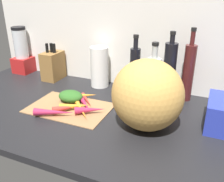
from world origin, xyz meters
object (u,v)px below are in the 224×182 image
(carrot_5, at_px, (75,106))
(paper_towel_roll, at_px, (99,67))
(carrot_2, at_px, (85,104))
(carrot_3, at_px, (81,110))
(carrot_1, at_px, (54,112))
(bottle_0, at_px, (135,70))
(bottle_3, at_px, (188,72))
(bottle_2, at_px, (169,70))
(cutting_board, at_px, (70,107))
(carrot_7, at_px, (87,100))
(carrot_6, at_px, (81,96))
(carrot_4, at_px, (90,110))
(winter_squash, at_px, (147,95))
(blender_appliance, at_px, (22,53))
(bottle_1, at_px, (153,75))
(carrot_0, at_px, (70,107))
(knife_block, at_px, (53,65))

(carrot_5, xyz_separation_m, paper_towel_roll, (-0.03, 0.33, 0.09))
(carrot_2, relative_size, carrot_3, 0.84)
(carrot_1, xyz_separation_m, carrot_3, (0.09, 0.08, -0.01))
(bottle_0, xyz_separation_m, bottle_3, (0.27, 0.02, 0.02))
(carrot_2, xyz_separation_m, bottle_2, (0.34, 0.29, 0.13))
(cutting_board, bearing_deg, carrot_7, 58.50)
(cutting_board, xyz_separation_m, carrot_6, (0.00, 0.10, 0.02))
(cutting_board, height_order, carrot_4, carrot_4)
(winter_squash, height_order, blender_appliance, blender_appliance)
(blender_appliance, distance_m, bottle_1, 0.90)
(carrot_0, height_order, carrot_7, carrot_0)
(paper_towel_roll, distance_m, bottle_1, 0.32)
(carrot_5, distance_m, paper_towel_roll, 0.34)
(knife_block, relative_size, blender_appliance, 0.75)
(carrot_5, relative_size, bottle_0, 0.46)
(winter_squash, distance_m, bottle_2, 0.34)
(carrot_5, height_order, bottle_1, bottle_1)
(carrot_2, bearing_deg, winter_squash, -8.74)
(carrot_4, xyz_separation_m, bottle_3, (0.38, 0.34, 0.13))
(blender_appliance, xyz_separation_m, bottle_2, (0.98, -0.02, 0.02))
(cutting_board, relative_size, winter_squash, 1.32)
(blender_appliance, height_order, bottle_2, bottle_2)
(carrot_3, distance_m, winter_squash, 0.33)
(carrot_5, distance_m, knife_block, 0.48)
(blender_appliance, distance_m, bottle_3, 1.07)
(carrot_4, bearing_deg, winter_squash, -0.26)
(bottle_1, bearing_deg, cutting_board, -134.93)
(bottle_1, bearing_deg, carrot_2, -130.75)
(cutting_board, xyz_separation_m, bottle_2, (0.41, 0.32, 0.15))
(carrot_2, height_order, carrot_6, carrot_6)
(carrot_2, bearing_deg, carrot_1, -122.95)
(cutting_board, relative_size, carrot_5, 2.65)
(carrot_1, xyz_separation_m, bottle_3, (0.51, 0.43, 0.13))
(carrot_6, xyz_separation_m, bottle_3, (0.49, 0.22, 0.13))
(cutting_board, xyz_separation_m, carrot_1, (-0.02, -0.10, 0.02))
(knife_block, xyz_separation_m, bottle_2, (0.72, 0.01, 0.06))
(blender_appliance, relative_size, bottle_3, 0.83)
(blender_appliance, bearing_deg, bottle_3, -0.55)
(blender_appliance, bearing_deg, bottle_2, -1.12)
(carrot_3, xyz_separation_m, blender_appliance, (-0.65, 0.36, 0.11))
(carrot_2, bearing_deg, knife_block, 143.72)
(carrot_1, height_order, bottle_0, bottle_0)
(knife_block, distance_m, bottle_0, 0.54)
(carrot_1, height_order, bottle_2, bottle_2)
(knife_block, distance_m, bottle_3, 0.81)
(blender_appliance, bearing_deg, carrot_7, -22.24)
(carrot_1, relative_size, carrot_7, 1.25)
(paper_towel_roll, bearing_deg, blender_appliance, 178.23)
(carrot_0, bearing_deg, carrot_2, 48.97)
(carrot_1, bearing_deg, bottle_3, 39.80)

